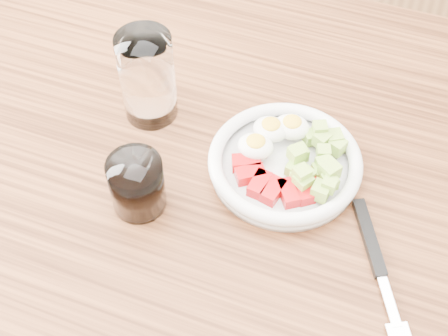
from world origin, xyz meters
The scene contains 5 objects.
dining_table centered at (0.00, 0.00, 0.67)m, with size 1.50×0.90×0.77m.
bowl centered at (0.06, 0.06, 0.79)m, with size 0.20×0.20×0.05m.
fork centered at (0.20, -0.04, 0.78)m, with size 0.12×0.21×0.01m.
water_glass centered at (-0.15, 0.09, 0.84)m, with size 0.07×0.07×0.13m, color white.
coffee_glass centered at (-0.10, -0.06, 0.81)m, with size 0.07×0.07×0.08m.
Camera 1 is at (0.16, -0.44, 1.42)m, focal length 50.00 mm.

